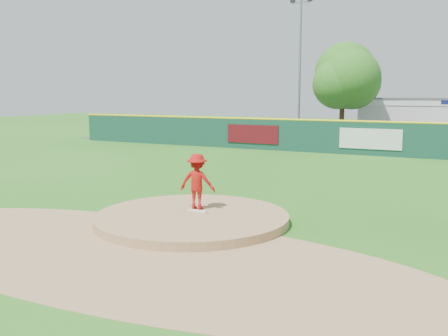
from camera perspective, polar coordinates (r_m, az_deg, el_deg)
The scene contains 12 objects.
ground at distance 14.31m, azimuth -3.67°, elevation -6.22°, with size 120.00×120.00×0.00m, color #286B19.
pitchers_mound at distance 14.31m, azimuth -3.67°, elevation -6.22°, with size 5.50×5.50×0.50m, color #9E774C.
pitching_rubber at distance 14.50m, azimuth -3.08°, elevation -4.92°, with size 0.60×0.15×0.04m, color white.
infield_dirt_arc at distance 11.94m, azimuth -11.16°, elevation -9.36°, with size 15.40×15.40×0.01m, color #9E774C.
parking_lot at distance 39.69m, azimuth 16.71°, elevation 2.93°, with size 44.00×16.00×0.02m, color #38383A.
pitcher at distance 14.67m, azimuth -3.07°, elevation -1.55°, with size 1.06×0.61×1.65m, color #A8120E.
van at distance 34.53m, azimuth 20.09°, elevation 3.04°, with size 2.08×4.50×1.25m, color silver.
fence_banners at distance 31.36m, azimuth 9.58°, elevation 3.59°, with size 11.13×0.04×1.20m.
playground_slide at distance 42.72m, azimuth -4.95°, elevation 4.57°, with size 0.90×2.55×1.40m.
outfield_fence at distance 30.82m, azimuth 13.72°, elevation 3.54°, with size 40.00×0.14×2.07m.
deciduous_tree at distance 38.00m, azimuth 13.44°, elevation 9.68°, with size 5.60×5.60×7.36m.
light_pole_left at distance 41.10m, azimuth 8.66°, elevation 11.80°, with size 1.75×0.25×11.00m.
Camera 1 is at (7.11, -11.88, 3.64)m, focal length 40.00 mm.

